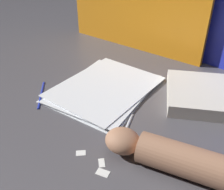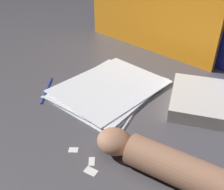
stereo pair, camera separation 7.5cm
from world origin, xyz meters
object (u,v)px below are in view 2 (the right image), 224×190
object	(u,v)px
book_closed	(205,100)
hand_forearm	(164,162)
paper_stack	(109,88)
scissors	(116,138)

from	to	relation	value
book_closed	hand_forearm	world-z (taller)	hand_forearm
book_closed	hand_forearm	size ratio (longest dim) A/B	0.86
paper_stack	hand_forearm	world-z (taller)	hand_forearm
scissors	paper_stack	bearing A→B (deg)	133.32
hand_forearm	paper_stack	bearing A→B (deg)	147.34
paper_stack	hand_forearm	bearing A→B (deg)	-32.66
book_closed	hand_forearm	distance (m)	0.32
paper_stack	scissors	world-z (taller)	paper_stack
paper_stack	book_closed	world-z (taller)	book_closed
book_closed	scissors	distance (m)	0.31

